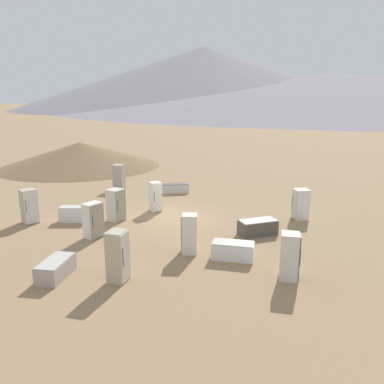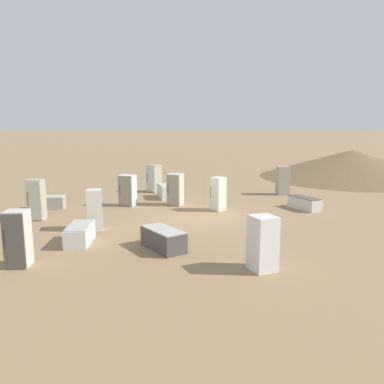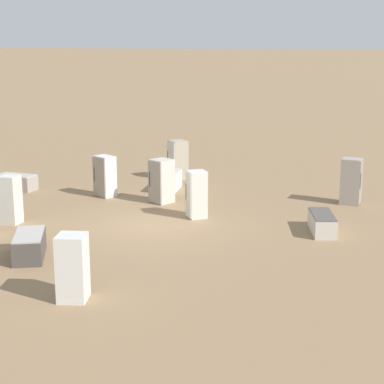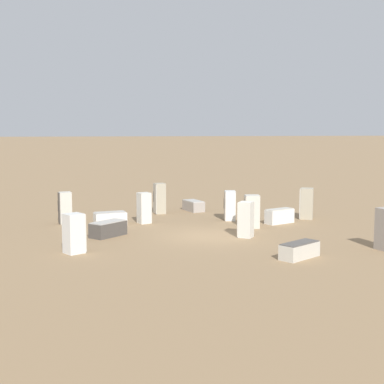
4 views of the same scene
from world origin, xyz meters
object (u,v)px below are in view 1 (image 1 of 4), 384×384
Objects in this scene: discarded_fridge_6 at (119,177)px; discarded_fridge_3 at (29,206)px; discarded_fridge_0 at (258,227)px; discarded_fridge_13 at (155,197)px; discarded_fridge_12 at (176,188)px; discarded_fridge_2 at (189,234)px; discarded_fridge_9 at (290,256)px; discarded_fridge_1 at (76,214)px; discarded_fridge_10 at (116,205)px; discarded_fridge_8 at (118,256)px; discarded_fridge_7 at (56,268)px; discarded_fridge_11 at (93,220)px; discarded_fridge_4 at (233,250)px; discarded_fridge_5 at (301,204)px.

discarded_fridge_3 is at bearing -101.15° from discarded_fridge_6.
discarded_fridge_13 reaches higher than discarded_fridge_0.
discarded_fridge_0 is 0.99× the size of discarded_fridge_12.
discarded_fridge_12 is (-0.22, 4.10, -0.56)m from discarded_fridge_6.
discarded_fridge_2 is 4.17m from discarded_fridge_9.
discarded_fridge_1 is at bearing -5.00° from discarded_fridge_13.
discarded_fridge_9 is 9.78m from discarded_fridge_10.
discarded_fridge_3 is 1.04× the size of discarded_fridge_10.
discarded_fridge_12 is (-6.55, 0.86, -0.52)m from discarded_fridge_10.
discarded_fridge_13 is at bearing -167.32° from discarded_fridge_8.
discarded_fridge_8 reaches higher than discarded_fridge_7.
discarded_fridge_8 is (5.17, 5.25, 0.51)m from discarded_fridge_1.
discarded_fridge_11 is (2.48, 0.22, -0.02)m from discarded_fridge_10.
discarded_fridge_12 is 4.40m from discarded_fridge_13.
discarded_fridge_0 reaches higher than discarded_fridge_7.
discarded_fridge_2 is 0.99× the size of discarded_fridge_13.
discarded_fridge_1 is 4.36m from discarded_fridge_13.
discarded_fridge_3 reaches higher than discarded_fridge_10.
discarded_fridge_9 is (10.34, 12.16, -0.03)m from discarded_fridge_6.
discarded_fridge_9 is at bearing -121.35° from discarded_fridge_4.
discarded_fridge_10 is at bearing -118.93° from discarded_fridge_9.
discarded_fridge_10 is at bearing -157.50° from discarded_fridge_11.
discarded_fridge_8 is 4.64m from discarded_fridge_11.
discarded_fridge_13 reaches higher than discarded_fridge_1.
discarded_fridge_0 is 1.16× the size of discarded_fridge_11.
discarded_fridge_9 is (7.15, -0.13, 0.04)m from discarded_fridge_5.
discarded_fridge_10 is (-0.75, 1.92, 0.44)m from discarded_fridge_1.
discarded_fridge_4 is 1.02× the size of discarded_fridge_10.
discarded_fridge_8 is (4.29, 7.33, 0.04)m from discarded_fridge_3.
discarded_fridge_7 is 6.46m from discarded_fridge_10.
discarded_fridge_9 is at bearing 10.74° from discarded_fridge_12.
discarded_fridge_9 is (1.13, 4.01, 0.02)m from discarded_fridge_2.
discarded_fridge_5 is at bearing 174.28° from discarded_fridge_9.
discarded_fridge_2 is at bearing 84.33° from discarded_fridge_4.
discarded_fridge_8 is 1.09× the size of discarded_fridge_13.
discarded_fridge_9 is (-2.33, 7.82, 0.52)m from discarded_fridge_7.
discarded_fridge_6 is at bearing -135.09° from discarded_fridge_9.
discarded_fridge_6 is at bearing 50.83° from discarded_fridge_5.
discarded_fridge_4 is (3.01, -0.55, -0.01)m from discarded_fridge_0.
discarded_fridge_5 is at bearing 125.54° from discarded_fridge_10.
discarded_fridge_3 is at bearing -84.09° from discarded_fridge_11.
discarded_fridge_13 is at bearing 72.28° from discarded_fridge_5.
discarded_fridge_2 is 0.97× the size of discarded_fridge_9.
discarded_fridge_1 is 1.01× the size of discarded_fridge_4.
discarded_fridge_11 is (-1.53, -8.69, -0.03)m from discarded_fridge_9.
discarded_fridge_6 reaches higher than discarded_fridge_13.
discarded_fridge_8 reaches higher than discarded_fridge_3.
discarded_fridge_6 is at bearing -153.00° from discarded_fridge_3.
discarded_fridge_13 is at bearing 42.05° from discarded_fridge_4.
discarded_fridge_10 reaches higher than discarded_fridge_7.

